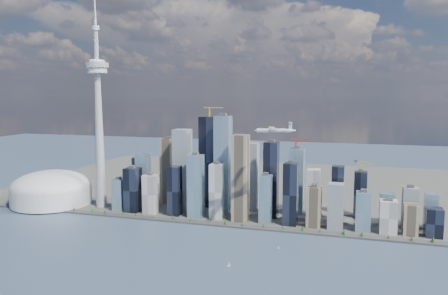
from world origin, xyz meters
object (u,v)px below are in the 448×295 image
(needle_tower, at_px, (99,114))
(sailboat_east, at_px, (278,247))
(dome_stadium, at_px, (52,190))
(sailboat_west, at_px, (229,264))
(airplane, at_px, (275,130))

(needle_tower, height_order, sailboat_east, needle_tower)
(dome_stadium, relative_size, sailboat_east, 23.64)
(sailboat_east, bearing_deg, dome_stadium, -177.72)
(dome_stadium, distance_m, sailboat_west, 613.58)
(needle_tower, relative_size, airplane, 6.93)
(dome_stadium, xyz_separation_m, sailboat_east, (617.88, -156.49, -36.72))
(needle_tower, bearing_deg, dome_stadium, -175.91)
(needle_tower, distance_m, sailboat_west, 547.28)
(dome_stadium, height_order, sailboat_east, dome_stadium)
(sailboat_east, bearing_deg, airplane, 127.51)
(sailboat_west, bearing_deg, sailboat_east, 58.23)
(needle_tower, bearing_deg, sailboat_east, -19.21)
(needle_tower, relative_size, sailboat_east, 65.06)
(dome_stadium, distance_m, airplane, 633.64)
(airplane, height_order, sailboat_east, airplane)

